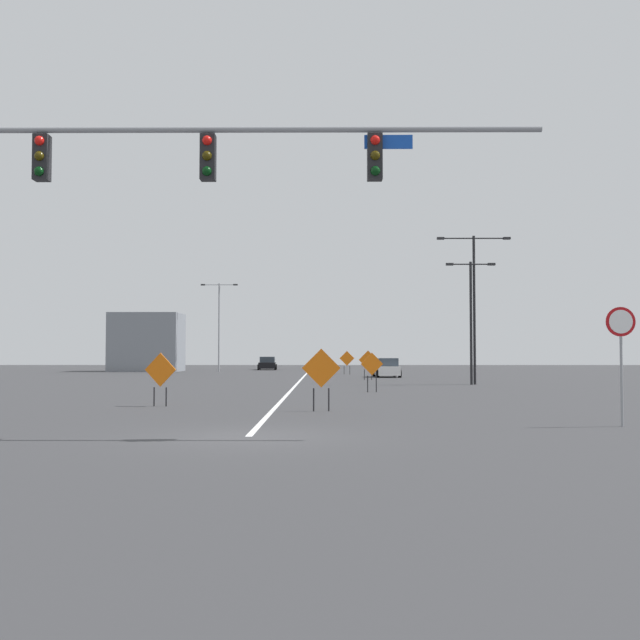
% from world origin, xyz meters
% --- Properties ---
extents(ground, '(215.04, 215.04, 0.00)m').
position_xyz_m(ground, '(0.00, 0.00, 0.00)').
color(ground, '#38383A').
extents(road_centre_stripe, '(0.16, 119.47, 0.01)m').
position_xyz_m(road_centre_stripe, '(0.00, 59.73, 0.00)').
color(road_centre_stripe, white).
rests_on(road_centre_stripe, ground).
extents(traffic_signal_assembly, '(15.30, 0.44, 7.42)m').
position_xyz_m(traffic_signal_assembly, '(-3.07, -0.02, 5.77)').
color(traffic_signal_assembly, gray).
rests_on(traffic_signal_assembly, ground).
extents(stop_sign, '(0.76, 0.07, 3.06)m').
position_xyz_m(stop_sign, '(9.32, 2.45, 2.15)').
color(stop_sign, gray).
rests_on(stop_sign, ground).
extents(street_lamp_far_right, '(4.46, 0.24, 9.01)m').
position_xyz_m(street_lamp_far_right, '(10.76, 29.26, 5.35)').
color(street_lamp_far_right, black).
rests_on(street_lamp_far_right, ground).
extents(street_lamp_mid_left, '(3.79, 0.24, 9.08)m').
position_xyz_m(street_lamp_mid_left, '(-9.16, 61.62, 5.33)').
color(street_lamp_mid_left, gray).
rests_on(street_lamp_mid_left, ground).
extents(street_lamp_far_left, '(2.96, 0.24, 7.39)m').
position_xyz_m(street_lamp_far_left, '(10.49, 28.90, 4.38)').
color(street_lamp_far_left, black).
rests_on(street_lamp_far_left, ground).
extents(construction_sign_left_shoulder, '(1.17, 0.33, 1.89)m').
position_xyz_m(construction_sign_left_shoulder, '(-4.12, 9.95, 1.19)').
color(construction_sign_left_shoulder, orange).
rests_on(construction_sign_left_shoulder, ground).
extents(construction_sign_left_lane, '(1.26, 0.13, 2.03)m').
position_xyz_m(construction_sign_left_lane, '(1.60, 7.63, 1.29)').
color(construction_sign_left_lane, orange).
rests_on(construction_sign_left_lane, ground).
extents(construction_sign_median_near, '(1.09, 0.22, 1.91)m').
position_xyz_m(construction_sign_median_near, '(3.99, 20.00, 1.22)').
color(construction_sign_median_near, orange).
rests_on(construction_sign_median_near, ground).
extents(construction_sign_right_shoulder, '(1.32, 0.06, 2.08)m').
position_xyz_m(construction_sign_right_shoulder, '(4.76, 37.09, 1.32)').
color(construction_sign_right_shoulder, orange).
rests_on(construction_sign_right_shoulder, ground).
extents(construction_sign_right_lane, '(1.31, 0.27, 2.10)m').
position_xyz_m(construction_sign_right_lane, '(3.68, 51.61, 1.33)').
color(construction_sign_right_lane, orange).
rests_on(construction_sign_right_lane, ground).
extents(car_black_passing, '(2.26, 4.60, 1.49)m').
position_xyz_m(car_black_passing, '(-4.87, 70.95, 0.68)').
color(car_black_passing, black).
rests_on(car_black_passing, ground).
extents(car_white_mid, '(2.06, 4.13, 1.50)m').
position_xyz_m(car_white_mid, '(6.59, 43.63, 0.71)').
color(car_white_mid, white).
rests_on(car_white_mid, ground).
extents(roadside_building_west, '(7.11, 5.50, 6.07)m').
position_xyz_m(roadside_building_west, '(-16.94, 63.31, 3.04)').
color(roadside_building_west, gray).
rests_on(roadside_building_west, ground).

